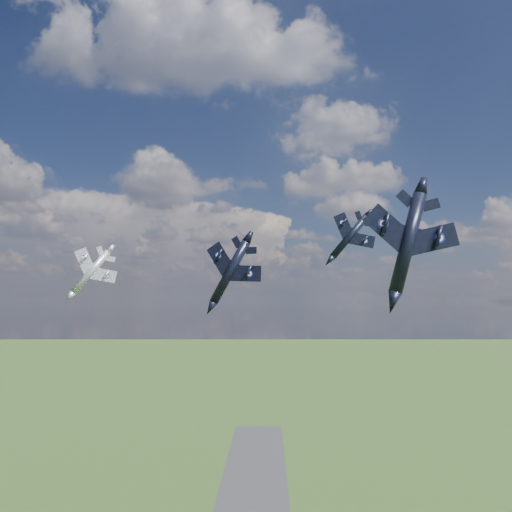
# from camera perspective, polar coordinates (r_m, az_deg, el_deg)

# --- Properties ---
(jet_lead_navy) EXTENTS (12.00, 14.36, 6.66)m
(jet_lead_navy) POSITION_cam_1_polar(r_m,az_deg,el_deg) (64.94, -2.98, -1.80)
(jet_lead_navy) COLOR black
(jet_right_navy) EXTENTS (12.88, 16.81, 6.33)m
(jet_right_navy) POSITION_cam_1_polar(r_m,az_deg,el_deg) (59.84, 16.97, 1.48)
(jet_right_navy) COLOR black
(jet_high_navy) EXTENTS (9.96, 13.54, 7.88)m
(jet_high_navy) POSITION_cam_1_polar(r_m,az_deg,el_deg) (88.48, 10.65, 2.20)
(jet_high_navy) COLOR black
(jet_left_silver) EXTENTS (12.34, 15.25, 8.05)m
(jet_left_silver) POSITION_cam_1_polar(r_m,az_deg,el_deg) (96.72, -18.34, -1.72)
(jet_left_silver) COLOR #95969E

